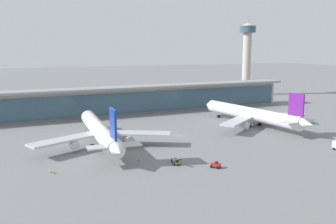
{
  "coord_description": "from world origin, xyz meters",
  "views": [
    {
      "loc": [
        -61.74,
        -126.41,
        35.15
      ],
      "look_at": [
        0.0,
        11.25,
        8.12
      ],
      "focal_mm": 37.54,
      "sensor_mm": 36.0,
      "label": 1
    }
  ],
  "objects_px": {
    "airliner_left_stand": "(100,131)",
    "safety_cone_alpha": "(55,172)",
    "service_truck_near_nose_red": "(216,165)",
    "service_truck_under_wing_olive": "(176,161)",
    "control_tower": "(247,52)",
    "safety_cone_bravo": "(52,171)",
    "airliner_centre_stand": "(252,114)",
    "safety_cone_charlie": "(139,159)"
  },
  "relations": [
    {
      "from": "service_truck_near_nose_red",
      "to": "service_truck_under_wing_olive",
      "type": "height_order",
      "value": "service_truck_under_wing_olive"
    },
    {
      "from": "service_truck_under_wing_olive",
      "to": "safety_cone_charlie",
      "type": "bearing_deg",
      "value": 140.43
    },
    {
      "from": "safety_cone_alpha",
      "to": "safety_cone_bravo",
      "type": "xyz_separation_m",
      "value": [
        -0.74,
        1.32,
        0.0
      ]
    },
    {
      "from": "service_truck_near_nose_red",
      "to": "service_truck_under_wing_olive",
      "type": "distance_m",
      "value": 12.4
    },
    {
      "from": "service_truck_under_wing_olive",
      "to": "safety_cone_bravo",
      "type": "bearing_deg",
      "value": 168.02
    },
    {
      "from": "airliner_left_stand",
      "to": "airliner_centre_stand",
      "type": "xyz_separation_m",
      "value": [
        72.56,
        5.19,
        0.0
      ]
    },
    {
      "from": "control_tower",
      "to": "service_truck_near_nose_red",
      "type": "bearing_deg",
      "value": -129.23
    },
    {
      "from": "airliner_centre_stand",
      "to": "service_truck_near_nose_red",
      "type": "xyz_separation_m",
      "value": [
        -46.63,
        -43.37,
        -4.69
      ]
    },
    {
      "from": "safety_cone_alpha",
      "to": "airliner_left_stand",
      "type": "bearing_deg",
      "value": 51.28
    },
    {
      "from": "service_truck_under_wing_olive",
      "to": "service_truck_near_nose_red",
      "type": "bearing_deg",
      "value": -42.18
    },
    {
      "from": "airliner_left_stand",
      "to": "safety_cone_alpha",
      "type": "bearing_deg",
      "value": -128.72
    },
    {
      "from": "safety_cone_alpha",
      "to": "safety_cone_charlie",
      "type": "relative_size",
      "value": 1.0
    },
    {
      "from": "airliner_left_stand",
      "to": "control_tower",
      "type": "distance_m",
      "value": 172.36
    },
    {
      "from": "service_truck_under_wing_olive",
      "to": "control_tower",
      "type": "bearing_deg",
      "value": 46.76
    },
    {
      "from": "airliner_centre_stand",
      "to": "control_tower",
      "type": "bearing_deg",
      "value": 55.11
    },
    {
      "from": "control_tower",
      "to": "safety_cone_bravo",
      "type": "bearing_deg",
      "value": -142.41
    },
    {
      "from": "airliner_left_stand",
      "to": "safety_cone_bravo",
      "type": "height_order",
      "value": "airliner_left_stand"
    },
    {
      "from": "safety_cone_bravo",
      "to": "service_truck_near_nose_red",
      "type": "bearing_deg",
      "value": -19.41
    },
    {
      "from": "control_tower",
      "to": "safety_cone_alpha",
      "type": "bearing_deg",
      "value": -141.98
    },
    {
      "from": "airliner_centre_stand",
      "to": "service_truck_near_nose_red",
      "type": "relative_size",
      "value": 19.95
    },
    {
      "from": "safety_cone_alpha",
      "to": "safety_cone_bravo",
      "type": "relative_size",
      "value": 1.0
    },
    {
      "from": "safety_cone_alpha",
      "to": "safety_cone_bravo",
      "type": "bearing_deg",
      "value": 119.44
    },
    {
      "from": "airliner_centre_stand",
      "to": "service_truck_under_wing_olive",
      "type": "xyz_separation_m",
      "value": [
        -55.82,
        -35.05,
        -4.76
      ]
    },
    {
      "from": "airliner_centre_stand",
      "to": "safety_cone_alpha",
      "type": "bearing_deg",
      "value": -162.59
    },
    {
      "from": "airliner_centre_stand",
      "to": "airliner_left_stand",
      "type": "bearing_deg",
      "value": -175.91
    },
    {
      "from": "safety_cone_alpha",
      "to": "safety_cone_charlie",
      "type": "xyz_separation_m",
      "value": [
        26.0,
        1.51,
        0.0
      ]
    },
    {
      "from": "airliner_left_stand",
      "to": "safety_cone_alpha",
      "type": "height_order",
      "value": "airliner_left_stand"
    },
    {
      "from": "airliner_centre_stand",
      "to": "safety_cone_alpha",
      "type": "xyz_separation_m",
      "value": [
        -91.38,
        -28.66,
        -5.25
      ]
    },
    {
      "from": "airliner_left_stand",
      "to": "airliner_centre_stand",
      "type": "distance_m",
      "value": 72.75
    },
    {
      "from": "service_truck_near_nose_red",
      "to": "safety_cone_alpha",
      "type": "relative_size",
      "value": 4.75
    },
    {
      "from": "safety_cone_alpha",
      "to": "service_truck_under_wing_olive",
      "type": "bearing_deg",
      "value": -10.19
    },
    {
      "from": "service_truck_under_wing_olive",
      "to": "safety_cone_charlie",
      "type": "height_order",
      "value": "service_truck_under_wing_olive"
    },
    {
      "from": "safety_cone_bravo",
      "to": "service_truck_under_wing_olive",
      "type": "bearing_deg",
      "value": -11.98
    },
    {
      "from": "airliner_centre_stand",
      "to": "service_truck_under_wing_olive",
      "type": "relative_size",
      "value": 9.57
    },
    {
      "from": "airliner_centre_stand",
      "to": "safety_cone_bravo",
      "type": "xyz_separation_m",
      "value": [
        -92.13,
        -27.34,
        -5.25
      ]
    },
    {
      "from": "service_truck_near_nose_red",
      "to": "safety_cone_charlie",
      "type": "height_order",
      "value": "service_truck_near_nose_red"
    },
    {
      "from": "safety_cone_bravo",
      "to": "safety_cone_charlie",
      "type": "bearing_deg",
      "value": 0.41
    },
    {
      "from": "airliner_left_stand",
      "to": "service_truck_under_wing_olive",
      "type": "bearing_deg",
      "value": -60.72
    },
    {
      "from": "service_truck_near_nose_red",
      "to": "control_tower",
      "type": "height_order",
      "value": "control_tower"
    },
    {
      "from": "control_tower",
      "to": "safety_cone_charlie",
      "type": "bearing_deg",
      "value": -137.21
    },
    {
      "from": "service_truck_near_nose_red",
      "to": "safety_cone_alpha",
      "type": "bearing_deg",
      "value": 161.8
    },
    {
      "from": "airliner_centre_stand",
      "to": "safety_cone_charlie",
      "type": "distance_m",
      "value": 70.99
    }
  ]
}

